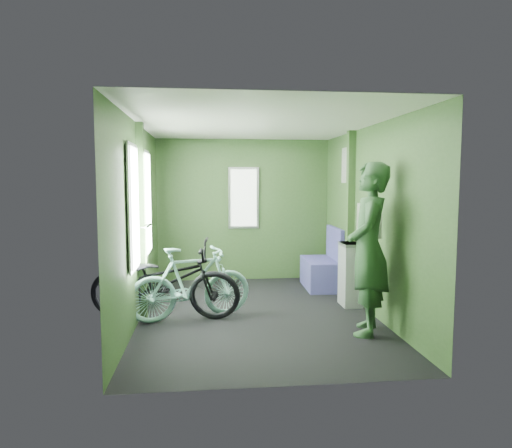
{
  "coord_description": "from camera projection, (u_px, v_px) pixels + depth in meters",
  "views": [
    {
      "loc": [
        -0.6,
        -5.44,
        1.63
      ],
      "look_at": [
        0.0,
        0.1,
        1.1
      ],
      "focal_mm": 32.0,
      "sensor_mm": 36.0,
      "label": 1
    }
  ],
  "objects": [
    {
      "name": "bicycle_black",
      "position": [
        165.0,
        320.0,
        5.35
      ],
      "size": [
        1.85,
        0.97,
        1.01
      ],
      "primitive_type": "imported",
      "rotation": [
        0.0,
        -0.15,
        1.44
      ],
      "color": "black",
      "rests_on": "ground"
    },
    {
      "name": "waste_box",
      "position": [
        351.0,
        274.0,
        5.95
      ],
      "size": [
        0.24,
        0.34,
        0.83
      ],
      "primitive_type": "cube",
      "color": "gray",
      "rests_on": "ground"
    },
    {
      "name": "bicycle_mint",
      "position": [
        191.0,
        320.0,
        5.35
      ],
      "size": [
        1.55,
        0.91,
        0.92
      ],
      "primitive_type": "imported",
      "rotation": [
        0.0,
        -0.12,
        1.86
      ],
      "color": "#82C0B6",
      "rests_on": "ground"
    },
    {
      "name": "room",
      "position": [
        253.0,
        197.0,
        5.5
      ],
      "size": [
        4.0,
        4.02,
        2.31
      ],
      "color": "black",
      "rests_on": "ground"
    },
    {
      "name": "bench_seat",
      "position": [
        322.0,
        270.0,
        6.95
      ],
      "size": [
        0.51,
        0.89,
        0.92
      ],
      "rotation": [
        0.0,
        0.0,
        -0.03
      ],
      "color": "navy",
      "rests_on": "ground"
    },
    {
      "name": "passenger",
      "position": [
        368.0,
        249.0,
        4.82
      ],
      "size": [
        0.64,
        0.78,
        1.83
      ],
      "rotation": [
        0.0,
        0.0,
        -1.93
      ],
      "color": "#2A4E2B",
      "rests_on": "ground"
    }
  ]
}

